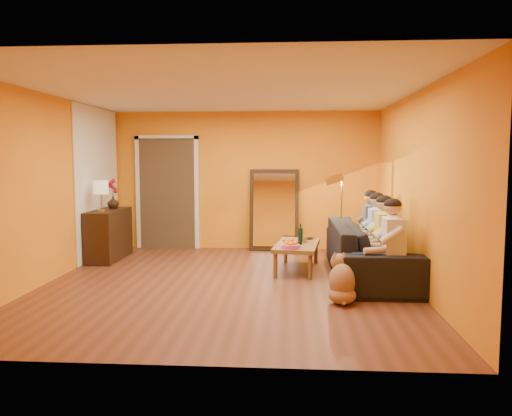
# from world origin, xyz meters

# --- Properties ---
(room_shell) EXTENTS (5.00, 5.50, 2.60)m
(room_shell) POSITION_xyz_m (0.00, 0.37, 1.30)
(room_shell) COLOR brown
(room_shell) RESTS_ON ground
(white_accent) EXTENTS (0.02, 1.90, 2.58)m
(white_accent) POSITION_xyz_m (-2.48, 1.75, 1.30)
(white_accent) COLOR white
(white_accent) RESTS_ON wall_left
(doorway_recess) EXTENTS (1.06, 0.30, 2.10)m
(doorway_recess) POSITION_xyz_m (-1.50, 2.83, 1.05)
(doorway_recess) COLOR #3F2D19
(doorway_recess) RESTS_ON floor
(door_jamb_left) EXTENTS (0.08, 0.06, 2.20)m
(door_jamb_left) POSITION_xyz_m (-2.07, 2.71, 1.05)
(door_jamb_left) COLOR white
(door_jamb_left) RESTS_ON wall_back
(door_jamb_right) EXTENTS (0.08, 0.06, 2.20)m
(door_jamb_right) POSITION_xyz_m (-0.93, 2.71, 1.05)
(door_jamb_right) COLOR white
(door_jamb_right) RESTS_ON wall_back
(door_header) EXTENTS (1.22, 0.06, 0.08)m
(door_header) POSITION_xyz_m (-1.50, 2.71, 2.12)
(door_header) COLOR white
(door_header) RESTS_ON wall_back
(mirror_frame) EXTENTS (0.92, 0.27, 1.51)m
(mirror_frame) POSITION_xyz_m (0.55, 2.63, 0.76)
(mirror_frame) COLOR black
(mirror_frame) RESTS_ON floor
(mirror_glass) EXTENTS (0.78, 0.21, 1.35)m
(mirror_glass) POSITION_xyz_m (0.55, 2.59, 0.76)
(mirror_glass) COLOR white
(mirror_glass) RESTS_ON mirror_frame
(sideboard) EXTENTS (0.44, 1.18, 0.85)m
(sideboard) POSITION_xyz_m (-2.24, 1.55, 0.42)
(sideboard) COLOR black
(sideboard) RESTS_ON floor
(table_lamp) EXTENTS (0.24, 0.24, 0.51)m
(table_lamp) POSITION_xyz_m (-2.24, 1.25, 1.10)
(table_lamp) COLOR beige
(table_lamp) RESTS_ON sideboard
(sofa) EXTENTS (2.67, 1.05, 0.78)m
(sofa) POSITION_xyz_m (2.00, 0.55, 0.39)
(sofa) COLOR black
(sofa) RESTS_ON floor
(coffee_table) EXTENTS (0.77, 1.29, 0.42)m
(coffee_table) POSITION_xyz_m (0.96, 0.89, 0.21)
(coffee_table) COLOR brown
(coffee_table) RESTS_ON floor
(floor_lamp) EXTENTS (0.34, 0.29, 1.44)m
(floor_lamp) POSITION_xyz_m (1.69, 1.52, 0.72)
(floor_lamp) COLOR gold
(floor_lamp) RESTS_ON floor
(dog) EXTENTS (0.48, 0.59, 0.60)m
(dog) POSITION_xyz_m (1.46, -0.82, 0.30)
(dog) COLOR #966143
(dog) RESTS_ON floor
(person_far_left) EXTENTS (0.70, 0.44, 1.22)m
(person_far_left) POSITION_xyz_m (2.13, -0.45, 0.61)
(person_far_left) COLOR beige
(person_far_left) RESTS_ON sofa
(person_mid_left) EXTENTS (0.70, 0.44, 1.22)m
(person_mid_left) POSITION_xyz_m (2.13, 0.10, 0.61)
(person_mid_left) COLOR gold
(person_mid_left) RESTS_ON sofa
(person_mid_right) EXTENTS (0.70, 0.44, 1.22)m
(person_mid_right) POSITION_xyz_m (2.13, 0.65, 0.61)
(person_mid_right) COLOR #90AEDE
(person_mid_right) RESTS_ON sofa
(person_far_right) EXTENTS (0.70, 0.44, 1.22)m
(person_far_right) POSITION_xyz_m (2.13, 1.20, 0.61)
(person_far_right) COLOR #37373C
(person_far_right) RESTS_ON sofa
(fruit_bowl) EXTENTS (0.26, 0.26, 0.16)m
(fruit_bowl) POSITION_xyz_m (0.86, 0.44, 0.50)
(fruit_bowl) COLOR #D94C8F
(fruit_bowl) RESTS_ON coffee_table
(wine_bottle) EXTENTS (0.07, 0.07, 0.31)m
(wine_bottle) POSITION_xyz_m (1.01, 0.84, 0.58)
(wine_bottle) COLOR black
(wine_bottle) RESTS_ON coffee_table
(tumbler) EXTENTS (0.11, 0.11, 0.09)m
(tumbler) POSITION_xyz_m (1.08, 1.01, 0.47)
(tumbler) COLOR #B27F3F
(tumbler) RESTS_ON coffee_table
(laptop) EXTENTS (0.35, 0.32, 0.02)m
(laptop) POSITION_xyz_m (1.14, 1.24, 0.43)
(laptop) COLOR black
(laptop) RESTS_ON coffee_table
(book_lower) EXTENTS (0.18, 0.23, 0.02)m
(book_lower) POSITION_xyz_m (0.78, 0.69, 0.43)
(book_lower) COLOR black
(book_lower) RESTS_ON coffee_table
(book_mid) EXTENTS (0.22, 0.29, 0.02)m
(book_mid) POSITION_xyz_m (0.79, 0.70, 0.45)
(book_mid) COLOR maroon
(book_mid) RESTS_ON book_lower
(book_upper) EXTENTS (0.26, 0.30, 0.02)m
(book_upper) POSITION_xyz_m (0.78, 0.68, 0.47)
(book_upper) COLOR black
(book_upper) RESTS_ON book_mid
(vase) EXTENTS (0.20, 0.20, 0.21)m
(vase) POSITION_xyz_m (-2.24, 1.80, 0.96)
(vase) COLOR black
(vase) RESTS_ON sideboard
(flowers) EXTENTS (0.17, 0.17, 0.51)m
(flowers) POSITION_xyz_m (-2.24, 1.80, 1.23)
(flowers) COLOR maroon
(flowers) RESTS_ON vase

